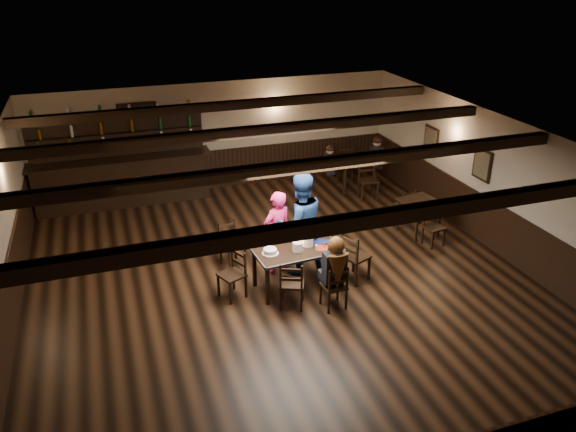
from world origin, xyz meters
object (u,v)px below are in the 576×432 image
object	(u,v)px
woman_pink	(277,232)
cake	(270,251)
chair_near_right	(336,284)
bar_counter	(122,174)
man_blue	(300,224)
dining_table	(298,254)
chair_near_left	(292,282)

from	to	relation	value
woman_pink	cake	world-z (taller)	woman_pink
chair_near_right	woman_pink	distance (m)	1.65
chair_near_right	woman_pink	xyz separation A→B (m)	(-0.53, 1.53, 0.33)
bar_counter	man_blue	bearing A→B (deg)	-56.76
chair_near_right	man_blue	distance (m)	1.51
chair_near_right	woman_pink	world-z (taller)	woman_pink
dining_table	chair_near_right	bearing A→B (deg)	-67.86
bar_counter	chair_near_right	bearing A→B (deg)	-62.65
chair_near_left	man_blue	xyz separation A→B (m)	(0.57, 1.15, 0.47)
chair_near_right	bar_counter	xyz separation A→B (m)	(-3.01, 5.81, 0.25)
dining_table	woman_pink	size ratio (longest dim) A/B	0.98
chair_near_right	man_blue	bearing A→B (deg)	95.00
man_blue	woman_pink	bearing A→B (deg)	-18.97
chair_near_left	man_blue	world-z (taller)	man_blue
dining_table	chair_near_right	size ratio (longest dim) A/B	1.94
chair_near_left	cake	xyz separation A→B (m)	(-0.17, 0.63, 0.28)
dining_table	woman_pink	xyz separation A→B (m)	(-0.17, 0.66, 0.14)
cake	bar_counter	world-z (taller)	bar_counter
chair_near_right	cake	size ratio (longest dim) A/B	2.80
chair_near_right	dining_table	bearing A→B (deg)	112.14
chair_near_left	woman_pink	world-z (taller)	woman_pink
chair_near_left	chair_near_right	size ratio (longest dim) A/B	1.07
man_blue	chair_near_right	bearing A→B (deg)	91.87
chair_near_right	chair_near_left	bearing A→B (deg)	159.16
dining_table	chair_near_right	world-z (taller)	chair_near_right
man_blue	bar_counter	size ratio (longest dim) A/B	0.47
chair_near_right	bar_counter	distance (m)	6.55
woman_pink	chair_near_right	bearing A→B (deg)	90.59
man_blue	chair_near_left	bearing A→B (deg)	60.72
dining_table	chair_near_left	size ratio (longest dim) A/B	1.81
dining_table	cake	world-z (taller)	cake
woman_pink	bar_counter	distance (m)	4.95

